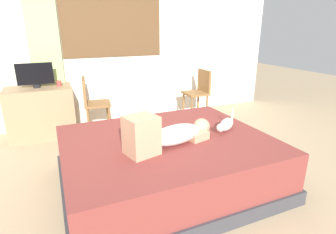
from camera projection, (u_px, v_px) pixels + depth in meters
The scene contains 11 objects.
ground_plane at pixel (163, 192), 2.68m from camera, with size 16.00×16.00×0.00m, color tan.
back_wall_with_window at pixel (104, 34), 4.37m from camera, with size 6.40×0.14×2.90m.
bed at pixel (167, 162), 2.75m from camera, with size 2.05×1.69×0.51m.
person_lying at pixel (168, 134), 2.48m from camera, with size 0.94×0.45×0.34m.
cat at pixel (226, 125), 2.85m from camera, with size 0.32×0.24×0.21m.
desk at pixel (42, 112), 3.96m from camera, with size 0.90×0.56×0.74m.
tv_monitor at pixel (35, 75), 3.78m from camera, with size 0.48×0.10×0.35m.
cup at pixel (59, 83), 3.94m from camera, with size 0.07×0.07×0.08m, color #B23D38.
chair_by_desk at pixel (92, 101), 4.03m from camera, with size 0.42×0.42×0.86m.
chair_spare at pixel (199, 90), 4.73m from camera, with size 0.39×0.39×0.86m.
curtain_left at pixel (44, 44), 3.97m from camera, with size 0.44×0.06×2.65m, color #ADCC75.
Camera 1 is at (-0.88, -2.13, 1.56)m, focal length 28.76 mm.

